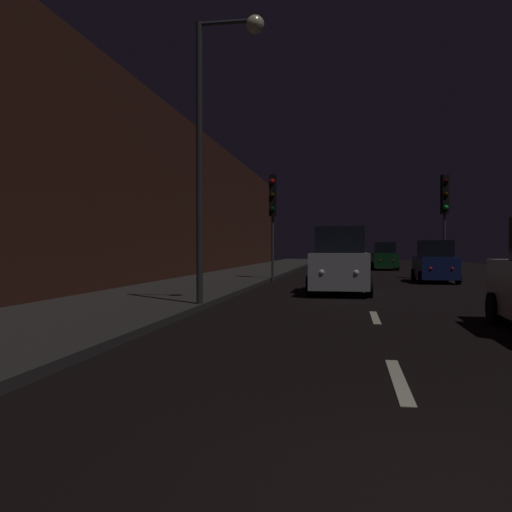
# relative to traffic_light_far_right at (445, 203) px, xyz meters

# --- Properties ---
(ground) EXTENTS (25.04, 84.00, 0.02)m
(ground) POSITION_rel_traffic_light_far_right_xyz_m (-4.03, 0.30, -3.72)
(ground) COLOR black
(sidewalk_left) EXTENTS (4.40, 84.00, 0.15)m
(sidewalk_left) POSITION_rel_traffic_light_far_right_xyz_m (-10.35, 0.30, -3.64)
(sidewalk_left) COLOR #33302D
(sidewalk_left) RESTS_ON ground
(building_facade_left) EXTENTS (0.80, 63.00, 7.96)m
(building_facade_left) POSITION_rel_traffic_light_far_right_xyz_m (-12.95, -3.20, 0.27)
(building_facade_left) COLOR #472319
(building_facade_left) RESTS_ON ground
(lane_centerline) EXTENTS (0.16, 33.74, 0.01)m
(lane_centerline) POSITION_rel_traffic_light_far_right_xyz_m (-4.03, -4.92, -3.71)
(lane_centerline) COLOR beige
(lane_centerline) RESTS_ON ground
(traffic_light_far_right) EXTENTS (0.38, 0.48, 5.09)m
(traffic_light_far_right) POSITION_rel_traffic_light_far_right_xyz_m (0.00, 0.00, 0.00)
(traffic_light_far_right) COLOR #38383A
(traffic_light_far_right) RESTS_ON ground
(traffic_light_far_left) EXTENTS (0.32, 0.46, 4.90)m
(traffic_light_far_left) POSITION_rel_traffic_light_far_right_xyz_m (-8.05, -2.89, -0.15)
(traffic_light_far_left) COLOR #38383A
(traffic_light_far_left) RESTS_ON ground
(streetlamp_overhead) EXTENTS (1.70, 0.44, 7.17)m
(streetlamp_overhead) POSITION_rel_traffic_light_far_right_xyz_m (-7.79, -14.61, 1.04)
(streetlamp_overhead) COLOR #2D2D30
(streetlamp_overhead) RESTS_ON ground
(car_approaching_headlights) EXTENTS (2.05, 4.44, 2.24)m
(car_approaching_headlights) POSITION_rel_traffic_light_far_right_xyz_m (-4.89, -8.97, -2.69)
(car_approaching_headlights) COLOR #A5A8AD
(car_approaching_headlights) RESTS_ON ground
(car_distant_taillights) EXTENTS (1.77, 3.84, 1.93)m
(car_distant_taillights) POSITION_rel_traffic_light_far_right_xyz_m (-2.12, 11.58, -2.83)
(car_distant_taillights) COLOR #0F3819
(car_distant_taillights) RESTS_ON ground
(car_parked_right_far) EXTENTS (1.72, 3.73, 1.88)m
(car_parked_right_far) POSITION_rel_traffic_light_far_right_xyz_m (-0.80, -2.36, -2.86)
(car_parked_right_far) COLOR #141E51
(car_parked_right_far) RESTS_ON ground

